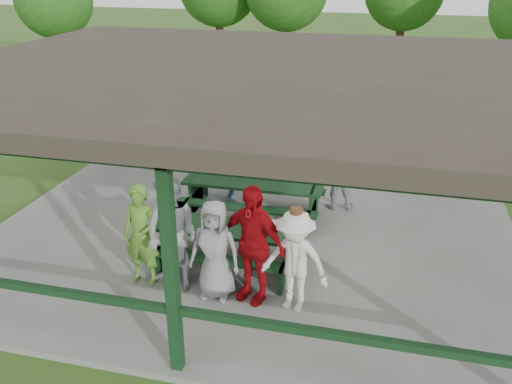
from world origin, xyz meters
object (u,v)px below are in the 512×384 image
(contestant_white_fedora, at_px, (295,261))
(contestant_grey_mid, at_px, (215,250))
(pickup_truck, at_px, (353,107))
(spectator_blue, at_px, (214,148))
(farm_trailer, at_px, (223,107))
(contestant_grey_left, at_px, (172,235))
(spectator_grey, at_px, (337,173))
(spectator_lblue, at_px, (240,160))
(picnic_table_near, at_px, (228,241))
(contestant_green, at_px, (141,235))
(contestant_red, at_px, (252,244))
(picnic_table_far, at_px, (253,194))

(contestant_white_fedora, bearing_deg, contestant_grey_mid, -171.21)
(pickup_truck, bearing_deg, contestant_grey_mid, -161.33)
(spectator_blue, relative_size, farm_trailer, 0.50)
(contestant_grey_left, distance_m, contestant_white_fedora, 1.97)
(spectator_blue, distance_m, spectator_grey, 3.00)
(spectator_lblue, distance_m, farm_trailer, 5.91)
(picnic_table_near, height_order, contestant_green, contestant_green)
(contestant_red, distance_m, spectator_grey, 3.78)
(contestant_red, bearing_deg, spectator_lblue, 127.68)
(spectator_lblue, bearing_deg, farm_trailer, -79.33)
(spectator_grey, height_order, pickup_truck, spectator_grey)
(contestant_white_fedora, height_order, farm_trailer, contestant_white_fedora)
(picnic_table_far, distance_m, contestant_grey_left, 2.94)
(picnic_table_near, height_order, spectator_grey, spectator_grey)
(picnic_table_far, bearing_deg, spectator_blue, 130.71)
(spectator_lblue, height_order, farm_trailer, spectator_lblue)
(pickup_truck, bearing_deg, contestant_white_fedora, -153.93)
(contestant_red, bearing_deg, spectator_grey, 95.62)
(contestant_grey_mid, bearing_deg, picnic_table_far, 93.13)
(contestant_grey_left, distance_m, pickup_truck, 9.75)
(contestant_grey_mid, relative_size, spectator_lblue, 0.95)
(spectator_blue, bearing_deg, contestant_grey_left, 113.58)
(spectator_grey, bearing_deg, spectator_blue, -24.62)
(contestant_red, relative_size, contestant_white_fedora, 1.14)
(picnic_table_near, height_order, picnic_table_far, same)
(spectator_blue, bearing_deg, spectator_lblue, 155.74)
(picnic_table_far, bearing_deg, contestant_grey_left, -101.42)
(contestant_white_fedora, relative_size, spectator_grey, 1.08)
(contestant_grey_mid, height_order, farm_trailer, contestant_grey_mid)
(contestant_grey_mid, relative_size, farm_trailer, 0.47)
(picnic_table_near, xyz_separation_m, contestant_grey_left, (-0.64, -0.85, 0.48))
(contestant_white_fedora, bearing_deg, picnic_table_near, 154.95)
(picnic_table_near, xyz_separation_m, contestant_red, (0.65, -0.84, 0.49))
(picnic_table_far, height_order, pickup_truck, pickup_truck)
(pickup_truck, xyz_separation_m, farm_trailer, (-4.06, -0.28, -0.17))
(spectator_blue, bearing_deg, farm_trailer, -61.01)
(contestant_white_fedora, bearing_deg, contestant_green, -172.47)
(contestant_grey_mid, relative_size, contestant_red, 0.85)
(contestant_grey_mid, bearing_deg, spectator_blue, 108.43)
(farm_trailer, bearing_deg, contestant_green, -65.12)
(spectator_blue, xyz_separation_m, farm_trailer, (-1.30, 4.89, -0.36))
(contestant_red, bearing_deg, picnic_table_far, 123.56)
(pickup_truck, bearing_deg, farm_trailer, 120.38)
(contestant_white_fedora, relative_size, pickup_truck, 0.31)
(picnic_table_far, relative_size, contestant_grey_left, 1.49)
(farm_trailer, bearing_deg, contestant_white_fedora, -51.15)
(contestant_green, bearing_deg, contestant_grey_left, 1.09)
(contestant_red, distance_m, spectator_lblue, 3.92)
(picnic_table_far, bearing_deg, pickup_truck, 77.70)
(contestant_grey_left, height_order, farm_trailer, contestant_grey_left)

